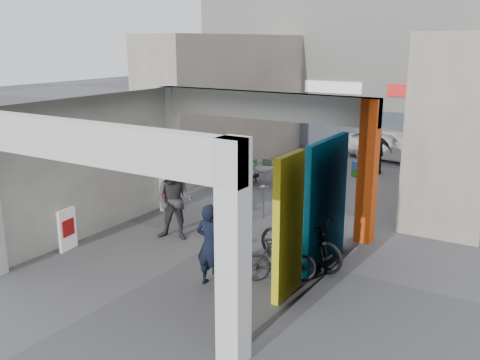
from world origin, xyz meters
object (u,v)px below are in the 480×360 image
Objects in this scene: man_with_dog at (210,245)px; man_crates at (378,151)px; bicycle_front at (300,241)px; border_collie at (219,250)px; man_back_turned at (174,201)px; produce_stand at (240,173)px; bicycle_rear at (280,260)px; man_elderly at (294,200)px; white_van at (394,145)px; cafe_set at (265,177)px.

man_with_dog is 10.88m from man_crates.
man_crates is at bearing 15.06° from bicycle_front.
man_back_turned is (-1.65, 0.52, 0.75)m from border_collie.
produce_stand is 8.00m from bicycle_rear.
produce_stand is at bearing 87.19° from man_back_turned.
produce_stand is at bearing 148.71° from man_elderly.
white_van reaches higher than border_collie.
white_van reaches higher than bicycle_front.
produce_stand is 0.58× the size of bicycle_front.
bicycle_front is at bearing -161.18° from white_van.
cafe_set is 0.84× the size of man_elderly.
cafe_set is at bearing -71.31° from man_with_dog.
man_with_dog is at bearing -79.04° from man_elderly.
white_van is (2.58, 6.17, 0.37)m from cafe_set.
cafe_set reaches higher than border_collie.
cafe_set is 0.80× the size of man_crates.
bicycle_front is (3.33, 0.18, -0.43)m from man_back_turned.
border_collie is 0.28× the size of bicycle_front.
man_crates is at bearing -22.61° from bicycle_rear.
man_elderly is 3.16m from bicycle_rear.
man_elderly is at bearing 37.32° from bicycle_front.
white_van is (-0.19, 9.60, -0.14)m from man_elderly.
man_with_dog reaches higher than bicycle_rear.
bicycle_front reaches higher than border_collie.
bicycle_front is at bearing -42.69° from produce_stand.
cafe_set is at bearing 37.24° from man_crates.
border_collie is (2.22, -6.09, -0.05)m from cafe_set.
man_with_dog is 1.09× the size of bicycle_rear.
man_back_turned reaches higher than man_crates.
man_with_dog is 13.40m from white_van.
man_crates is at bearing -91.97° from man_with_dog.
cafe_set is at bearing 77.39° from man_back_turned.
man_crates is 2.53m from white_van.
white_van is (3.56, 6.20, 0.34)m from produce_stand.
man_back_turned is at bearing -39.03° from man_with_dog.
man_with_dog is 1.06× the size of man_elderly.
man_elderly reaches higher than border_collie.
cafe_set is at bearing 139.84° from man_elderly.
man_crates reaches higher than bicycle_rear.
man_crates is at bearing 100.83° from border_collie.
white_van is (-1.31, 12.54, 0.20)m from bicycle_rear.
bicycle_front reaches higher than cafe_set.
cafe_set is 4.44m from man_elderly.
white_van is (-0.20, 13.39, -0.19)m from man_with_dog.
man_back_turned reaches higher than man_elderly.
produce_stand is 0.72× the size of man_with_dog.
man_elderly is 7.08m from man_crates.
man_elderly is (3.75, -3.40, 0.49)m from produce_stand.
man_elderly reaches higher than produce_stand.
man_back_turned is at bearing 60.68° from man_crates.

